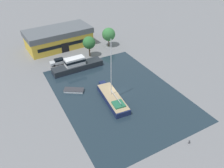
# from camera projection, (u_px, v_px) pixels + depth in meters

# --- Properties ---
(ground_plane) EXTENTS (440.00, 440.00, 0.00)m
(ground_plane) POSITION_uv_depth(u_px,v_px,m) (117.00, 93.00, 50.66)
(ground_plane) COLOR slate
(water_canal) EXTENTS (25.85, 35.43, 0.01)m
(water_canal) POSITION_uv_depth(u_px,v_px,m) (117.00, 93.00, 50.65)
(water_canal) COLOR #1E2D38
(water_canal) RESTS_ON ground
(warehouse_building) EXTENTS (21.11, 11.37, 5.99)m
(warehouse_building) POSITION_uv_depth(u_px,v_px,m) (59.00, 38.00, 70.02)
(warehouse_building) COLOR gold
(warehouse_building) RESTS_ON ground
(quay_tree_near_building) EXTENTS (3.71, 3.71, 6.23)m
(quay_tree_near_building) POSITION_uv_depth(u_px,v_px,m) (89.00, 43.00, 63.62)
(quay_tree_near_building) COLOR brown
(quay_tree_near_building) RESTS_ON ground
(quay_tree_by_water) EXTENTS (4.24, 4.24, 6.11)m
(quay_tree_by_water) POSITION_uv_depth(u_px,v_px,m) (109.00, 34.00, 69.92)
(quay_tree_by_water) COLOR brown
(quay_tree_by_water) RESTS_ON ground
(parked_car) EXTENTS (4.81, 1.79, 1.62)m
(parked_car) POSITION_uv_depth(u_px,v_px,m) (59.00, 61.00, 61.58)
(parked_car) COLOR silver
(parked_car) RESTS_ON ground
(sailboat_moored) EXTENTS (4.32, 12.53, 14.32)m
(sailboat_moored) POSITION_uv_depth(u_px,v_px,m) (112.00, 98.00, 47.95)
(sailboat_moored) COLOR #19234C
(sailboat_moored) RESTS_ON water_canal
(motor_cruiser) EXTENTS (14.00, 3.64, 3.61)m
(motor_cruiser) POSITION_uv_depth(u_px,v_px,m) (77.00, 65.00, 58.90)
(motor_cruiser) COLOR #23282D
(motor_cruiser) RESTS_ON water_canal
(small_dinghy) EXTENTS (4.84, 3.99, 0.60)m
(small_dinghy) POSITION_uv_depth(u_px,v_px,m) (74.00, 90.00, 51.08)
(small_dinghy) COLOR silver
(small_dinghy) RESTS_ON water_canal
(mooring_bollard) EXTENTS (0.27, 0.27, 0.77)m
(mooring_bollard) POSITION_uv_depth(u_px,v_px,m) (189.00, 142.00, 38.27)
(mooring_bollard) COLOR #47474C
(mooring_bollard) RESTS_ON ground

